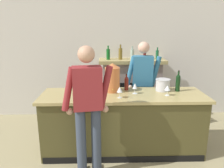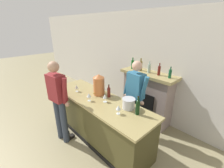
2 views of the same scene
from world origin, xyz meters
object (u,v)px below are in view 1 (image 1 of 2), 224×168
at_px(person_customer, 88,108).
at_px(copper_dispenser, 112,77).
at_px(person_bartender, 142,84).
at_px(wine_bottle_chardonnay_pale, 97,82).
at_px(fireplace_stone, 131,89).
at_px(wine_glass_by_dispenser, 81,90).
at_px(ice_bucket_steel, 163,85).
at_px(wine_bottle_port_short, 127,83).
at_px(wine_glass_front_right, 120,90).
at_px(wine_bottle_cabernet_heavy, 178,82).
at_px(wine_glass_back_row, 167,88).
at_px(wine_glass_near_bucket, 135,86).

distance_m(person_customer, copper_dispenser, 0.88).
bearing_deg(person_bartender, wine_bottle_chardonnay_pale, -152.20).
bearing_deg(fireplace_stone, wine_glass_by_dispenser, -122.14).
xyz_separation_m(copper_dispenser, ice_bucket_steel, (0.82, 0.02, -0.13)).
relative_size(copper_dispenser, wine_bottle_port_short, 1.67).
bearing_deg(wine_bottle_chardonnay_pale, wine_glass_front_right, -51.29).
xyz_separation_m(person_bartender, wine_bottle_cabernet_heavy, (0.48, -0.54, 0.17)).
bearing_deg(wine_bottle_port_short, person_bartender, 52.96).
bearing_deg(person_customer, wine_glass_front_right, 45.69).
xyz_separation_m(wine_glass_back_row, wine_glass_near_bucket, (-0.48, 0.11, -0.00)).
height_order(wine_bottle_chardonnay_pale, wine_glass_back_row, wine_bottle_chardonnay_pale).
bearing_deg(wine_glass_front_right, wine_glass_by_dispenser, 174.06).
bearing_deg(wine_glass_front_right, wine_glass_near_bucket, 38.72).
relative_size(copper_dispenser, wine_glass_by_dispenser, 2.76).
relative_size(wine_glass_front_right, wine_glass_back_row, 1.05).
bearing_deg(wine_bottle_chardonnay_pale, wine_glass_near_bucket, -20.89).
relative_size(person_bartender, wine_glass_front_right, 10.19).
distance_m(person_customer, ice_bucket_steel, 1.41).
distance_m(person_bartender, wine_bottle_chardonnay_pale, 0.94).
relative_size(ice_bucket_steel, wine_glass_back_row, 1.46).
xyz_separation_m(fireplace_stone, wine_glass_by_dispenser, (-0.92, -1.47, 0.41)).
bearing_deg(wine_bottle_port_short, wine_bottle_chardonnay_pale, 177.71).
xyz_separation_m(fireplace_stone, wine_glass_near_bucket, (-0.11, -1.32, 0.42)).
height_order(person_bartender, wine_glass_by_dispenser, person_bartender).
distance_m(wine_bottle_port_short, wine_glass_near_bucket, 0.24).
xyz_separation_m(fireplace_stone, wine_glass_front_right, (-0.36, -1.52, 0.42)).
bearing_deg(wine_glass_by_dispenser, ice_bucket_steel, 13.03).
distance_m(copper_dispenser, ice_bucket_steel, 0.84).
height_order(wine_glass_front_right, wine_glass_back_row, wine_glass_front_right).
bearing_deg(person_customer, wine_bottle_chardonnay_pale, 84.04).
bearing_deg(wine_glass_front_right, person_customer, -134.31).
height_order(ice_bucket_steel, wine_glass_back_row, ice_bucket_steel).
relative_size(person_customer, wine_glass_back_row, 10.94).
bearing_deg(wine_glass_back_row, wine_bottle_chardonnay_pale, 162.59).
bearing_deg(person_bartender, copper_dispenser, -137.54).
distance_m(person_customer, wine_glass_by_dispenser, 0.53).
distance_m(person_customer, person_bartender, 1.60).
xyz_separation_m(ice_bucket_steel, wine_glass_by_dispenser, (-1.29, -0.30, 0.02)).
height_order(wine_bottle_port_short, wine_glass_front_right, wine_bottle_port_short).
bearing_deg(person_bartender, ice_bucket_steel, -63.84).
distance_m(wine_bottle_port_short, wine_bottle_chardonnay_pale, 0.48).
distance_m(person_customer, wine_glass_back_row, 1.29).
height_order(wine_bottle_port_short, wine_glass_back_row, wine_bottle_port_short).
xyz_separation_m(person_customer, wine_glass_back_row, (1.17, 0.54, 0.10)).
distance_m(copper_dispenser, wine_glass_back_row, 0.87).
xyz_separation_m(wine_glass_by_dispenser, wine_glass_near_bucket, (0.82, 0.14, 0.00)).
bearing_deg(person_customer, wine_glass_by_dispenser, 104.59).
bearing_deg(wine_glass_front_right, wine_glass_back_row, 7.06).
distance_m(person_bartender, wine_glass_back_row, 0.82).
xyz_separation_m(wine_bottle_cabernet_heavy, wine_glass_front_right, (-0.96, -0.32, -0.03)).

